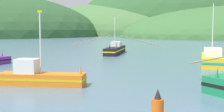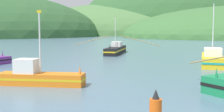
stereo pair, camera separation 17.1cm
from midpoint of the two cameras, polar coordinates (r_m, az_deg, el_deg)
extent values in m
ellipsoid|color=#2D562D|center=(264.71, 13.63, 4.28)|extent=(189.98, 151.98, 108.97)
ellipsoid|color=#47703D|center=(263.20, 4.46, 4.41)|extent=(206.84, 165.47, 57.98)
cube|color=orange|center=(23.31, -14.06, -4.60)|extent=(7.20, 3.06, 0.96)
cube|color=gold|center=(23.30, -14.06, -4.48)|extent=(7.27, 3.09, 0.17)
cone|color=orange|center=(22.19, -6.35, -2.79)|extent=(0.24, 0.24, 0.70)
cube|color=silver|center=(23.62, -16.79, -1.94)|extent=(1.98, 1.80, 1.15)
cylinder|color=silver|center=(23.01, -14.30, 2.50)|extent=(0.12, 0.12, 4.80)
cube|color=gold|center=(23.03, -14.44, 8.78)|extent=(0.36, 0.10, 0.20)
cube|color=black|center=(52.16, 0.88, 1.19)|extent=(5.16, 11.95, 1.26)
cube|color=gold|center=(52.15, 0.88, 1.26)|extent=(5.21, 12.07, 0.23)
cone|color=black|center=(46.77, -0.35, 1.91)|extent=(0.25, 0.25, 0.70)
cube|color=silver|center=(53.18, 1.10, 2.45)|extent=(2.34, 2.97, 0.93)
cylinder|color=silver|center=(51.54, 0.78, 4.91)|extent=(0.12, 0.12, 5.52)
cube|color=gold|center=(51.59, 0.79, 8.11)|extent=(0.13, 0.35, 0.20)
cylinder|color=#997F4C|center=(51.42, 5.89, 3.12)|extent=(6.85, 2.01, 1.88)
cylinder|color=#997F4C|center=(53.08, -3.97, 3.21)|extent=(6.85, 2.01, 1.88)
cone|color=#197A47|center=(20.10, 20.76, -3.18)|extent=(0.27, 0.27, 0.70)
cylinder|color=#997F4C|center=(24.21, 19.37, -0.69)|extent=(1.89, 3.67, 1.09)
cone|color=#6B2D84|center=(39.96, -21.32, 0.50)|extent=(0.28, 0.28, 0.70)
cube|color=gold|center=(37.75, 19.88, -0.76)|extent=(5.93, 9.82, 1.24)
cube|color=teal|center=(37.74, 19.88, -0.67)|extent=(5.99, 9.92, 0.22)
cone|color=gold|center=(42.06, 19.74, 1.17)|extent=(0.26, 0.26, 0.70)
cube|color=silver|center=(36.34, 20.00, 0.79)|extent=(2.85, 3.14, 1.01)
cylinder|color=silver|center=(37.82, 20.05, 5.10)|extent=(0.12, 0.12, 6.47)
cube|color=teal|center=(37.97, 20.22, 10.17)|extent=(0.16, 0.34, 0.20)
cylinder|color=#E55914|center=(14.26, 9.23, -10.70)|extent=(0.61, 0.61, 1.05)
cone|color=black|center=(14.07, 9.28, -7.67)|extent=(0.37, 0.37, 0.50)
camera|label=1|loc=(0.09, -89.85, 0.01)|focal=44.83mm
camera|label=2|loc=(0.09, 90.15, -0.01)|focal=44.83mm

